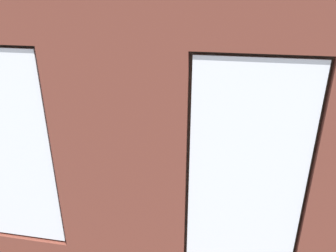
{
  "coord_description": "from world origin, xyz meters",
  "views": [
    {
      "loc": [
        -0.9,
        5.36,
        3.12
      ],
      "look_at": [
        0.01,
        0.4,
        0.91
      ],
      "focal_mm": 35.0,
      "sensor_mm": 36.0,
      "label": 1
    }
  ],
  "objects_px": {
    "coffee_table": "(173,137)",
    "media_console": "(23,151)",
    "tv_flatscreen": "(16,118)",
    "potted_plant_between_couches": "(263,216)",
    "potted_plant_foreground_right": "(93,88)",
    "remote_black": "(166,131)",
    "candle_jar": "(151,134)",
    "couch_by_window": "(140,227)",
    "cup_ceramic": "(173,132)",
    "potted_plant_near_tv": "(15,171)",
    "potted_plant_corner_near_left": "(297,98)",
    "potted_plant_beside_window_right": "(11,203)",
    "table_plant_small": "(178,132)",
    "couch_left": "(307,155)"
  },
  "relations": [
    {
      "from": "coffee_table",
      "to": "potted_plant_beside_window_right",
      "type": "relative_size",
      "value": 1.57
    },
    {
      "from": "potted_plant_beside_window_right",
      "to": "potted_plant_near_tv",
      "type": "xyz_separation_m",
      "value": [
        0.5,
        -0.82,
        -0.08
      ]
    },
    {
      "from": "potted_plant_foreground_right",
      "to": "table_plant_small",
      "type": "bearing_deg",
      "value": 141.11
    },
    {
      "from": "couch_left",
      "to": "table_plant_small",
      "type": "height_order",
      "value": "couch_left"
    },
    {
      "from": "tv_flatscreen",
      "to": "potted_plant_beside_window_right",
      "type": "height_order",
      "value": "tv_flatscreen"
    },
    {
      "from": "couch_by_window",
      "to": "potted_plant_beside_window_right",
      "type": "bearing_deg",
      "value": 3.46
    },
    {
      "from": "media_console",
      "to": "potted_plant_between_couches",
      "type": "xyz_separation_m",
      "value": [
        -4.17,
        1.66,
        0.43
      ]
    },
    {
      "from": "couch_left",
      "to": "cup_ceramic",
      "type": "distance_m",
      "value": 2.45
    },
    {
      "from": "coffee_table",
      "to": "remote_black",
      "type": "distance_m",
      "value": 0.21
    },
    {
      "from": "tv_flatscreen",
      "to": "potted_plant_between_couches",
      "type": "distance_m",
      "value": 4.49
    },
    {
      "from": "remote_black",
      "to": "potted_plant_foreground_right",
      "type": "relative_size",
      "value": 0.14
    },
    {
      "from": "potted_plant_foreground_right",
      "to": "potted_plant_near_tv",
      "type": "bearing_deg",
      "value": 93.84
    },
    {
      "from": "remote_black",
      "to": "potted_plant_foreground_right",
      "type": "bearing_deg",
      "value": 99.11
    },
    {
      "from": "couch_by_window",
      "to": "table_plant_small",
      "type": "bearing_deg",
      "value": -92.19
    },
    {
      "from": "tv_flatscreen",
      "to": "potted_plant_foreground_right",
      "type": "distance_m",
      "value": 2.79
    },
    {
      "from": "couch_left",
      "to": "media_console",
      "type": "xyz_separation_m",
      "value": [
        5.13,
        0.62,
        -0.09
      ]
    },
    {
      "from": "couch_by_window",
      "to": "potted_plant_corner_near_left",
      "type": "xyz_separation_m",
      "value": [
        -2.58,
        -4.53,
        0.34
      ]
    },
    {
      "from": "candle_jar",
      "to": "couch_left",
      "type": "bearing_deg",
      "value": 177.5
    },
    {
      "from": "remote_black",
      "to": "couch_by_window",
      "type": "bearing_deg",
      "value": -128.46
    },
    {
      "from": "media_console",
      "to": "potted_plant_corner_near_left",
      "type": "bearing_deg",
      "value": -151.98
    },
    {
      "from": "candle_jar",
      "to": "tv_flatscreen",
      "type": "height_order",
      "value": "tv_flatscreen"
    },
    {
      "from": "tv_flatscreen",
      "to": "candle_jar",
      "type": "bearing_deg",
      "value": -162.03
    },
    {
      "from": "cup_ceramic",
      "to": "potted_plant_between_couches",
      "type": "relative_size",
      "value": 0.08
    },
    {
      "from": "potted_plant_foreground_right",
      "to": "potted_plant_near_tv",
      "type": "relative_size",
      "value": 1.02
    },
    {
      "from": "couch_left",
      "to": "candle_jar",
      "type": "distance_m",
      "value": 2.85
    },
    {
      "from": "coffee_table",
      "to": "remote_black",
      "type": "bearing_deg",
      "value": -32.54
    },
    {
      "from": "couch_by_window",
      "to": "remote_black",
      "type": "bearing_deg",
      "value": -86.15
    },
    {
      "from": "cup_ceramic",
      "to": "potted_plant_between_couches",
      "type": "xyz_separation_m",
      "value": [
        -1.47,
        2.53,
        0.21
      ]
    },
    {
      "from": "potted_plant_beside_window_right",
      "to": "potted_plant_near_tv",
      "type": "height_order",
      "value": "potted_plant_near_tv"
    },
    {
      "from": "couch_left",
      "to": "potted_plant_near_tv",
      "type": "xyz_separation_m",
      "value": [
        4.58,
        1.62,
        0.14
      ]
    },
    {
      "from": "cup_ceramic",
      "to": "remote_black",
      "type": "height_order",
      "value": "cup_ceramic"
    },
    {
      "from": "potted_plant_near_tv",
      "to": "media_console",
      "type": "bearing_deg",
      "value": -60.93
    },
    {
      "from": "potted_plant_between_couches",
      "to": "potted_plant_near_tv",
      "type": "bearing_deg",
      "value": -10.37
    },
    {
      "from": "cup_ceramic",
      "to": "potted_plant_corner_near_left",
      "type": "relative_size",
      "value": 0.07
    },
    {
      "from": "table_plant_small",
      "to": "potted_plant_foreground_right",
      "type": "xyz_separation_m",
      "value": [
        2.5,
        -2.02,
        0.1
      ]
    },
    {
      "from": "coffee_table",
      "to": "candle_jar",
      "type": "height_order",
      "value": "candle_jar"
    },
    {
      "from": "couch_by_window",
      "to": "cup_ceramic",
      "type": "distance_m",
      "value": 2.59
    },
    {
      "from": "potted_plant_between_couches",
      "to": "tv_flatscreen",
      "type": "bearing_deg",
      "value": -21.71
    },
    {
      "from": "potted_plant_corner_near_left",
      "to": "potted_plant_between_couches",
      "type": "xyz_separation_m",
      "value": [
        1.12,
        4.47,
        0.01
      ]
    },
    {
      "from": "remote_black",
      "to": "potted_plant_near_tv",
      "type": "bearing_deg",
      "value": -177.23
    },
    {
      "from": "table_plant_small",
      "to": "potted_plant_between_couches",
      "type": "distance_m",
      "value": 2.76
    },
    {
      "from": "coffee_table",
      "to": "media_console",
      "type": "distance_m",
      "value": 2.84
    },
    {
      "from": "media_console",
      "to": "potted_plant_corner_near_left",
      "type": "xyz_separation_m",
      "value": [
        -5.29,
        -2.81,
        0.43
      ]
    },
    {
      "from": "coffee_table",
      "to": "potted_plant_near_tv",
      "type": "height_order",
      "value": "potted_plant_near_tv"
    },
    {
      "from": "table_plant_small",
      "to": "potted_plant_foreground_right",
      "type": "relative_size",
      "value": 0.2
    },
    {
      "from": "potted_plant_foreground_right",
      "to": "potted_plant_beside_window_right",
      "type": "bearing_deg",
      "value": 99.35
    },
    {
      "from": "potted_plant_foreground_right",
      "to": "potted_plant_near_tv",
      "type": "xyz_separation_m",
      "value": [
        -0.25,
        3.76,
        -0.17
      ]
    },
    {
      "from": "table_plant_small",
      "to": "potted_plant_corner_near_left",
      "type": "distance_m",
      "value": 3.23
    },
    {
      "from": "potted_plant_corner_near_left",
      "to": "potted_plant_between_couches",
      "type": "height_order",
      "value": "potted_plant_corner_near_left"
    },
    {
      "from": "potted_plant_between_couches",
      "to": "couch_left",
      "type": "bearing_deg",
      "value": -112.93
    }
  ]
}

